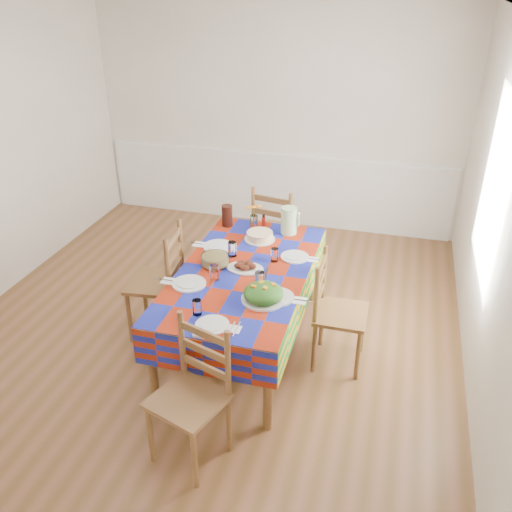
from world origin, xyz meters
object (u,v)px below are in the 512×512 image
Objects in this scene: meat_platter at (245,267)px; chair_right at (336,313)px; chair_left at (160,282)px; chair_near at (192,396)px; chair_far at (277,234)px; tea_pitcher at (227,216)px; dining_table at (244,279)px; green_pitcher at (289,221)px.

chair_right is (0.77, -0.02, -0.30)m from meat_platter.
chair_left reaches higher than meat_platter.
chair_near is at bearing 25.54° from chair_left.
meat_platter is 1.23m from chair_far.
meat_platter is 0.29× the size of chair_left.
tea_pitcher reaches higher than meat_platter.
tea_pitcher is 0.20× the size of chair_left.
dining_table is 0.11m from meat_platter.
meat_platter is 0.29× the size of chair_far.
chair_far is (-0.02, 2.46, 0.03)m from chair_near.
green_pitcher is 0.61m from chair_far.
dining_table is 6.36× the size of meat_platter.
dining_table is at bearing 82.54° from chair_left.
chair_far reaches higher than green_pitcher.
meat_platter is 0.82m from chair_left.
chair_right reaches higher than tea_pitcher.
tea_pitcher is at bearing 147.94° from chair_left.
chair_far is 1.46m from chair_right.
meat_platter is 0.88m from tea_pitcher.
green_pitcher is 1.31m from chair_left.
chair_left reaches higher than chair_right.
green_pitcher is 0.61m from tea_pitcher.
chair_left reaches higher than dining_table.
chair_far is at bearing 32.65° from chair_right.
tea_pitcher is (-0.41, 0.80, 0.19)m from dining_table.
chair_right is at bearing -1.65° from meat_platter.
chair_far reaches higher than dining_table.
chair_right is at bearing 76.80° from chair_near.
chair_far is at bearing 115.81° from green_pitcher.
tea_pitcher is 1.48m from chair_right.
green_pitcher is (0.20, 0.77, 0.10)m from meat_platter.
green_pitcher is at bearing 75.77° from dining_table.
chair_right reaches higher than meat_platter.
tea_pitcher is at bearing 120.27° from chair_near.
chair_far is 1.00× the size of chair_left.
meat_platter is 0.31× the size of chair_near.
dining_table is at bearing -104.23° from green_pitcher.
chair_near is at bearing 148.20° from chair_right.
chair_far is (0.40, 0.43, -0.34)m from tea_pitcher.
chair_near is 1.02× the size of chair_right.
chair_near is 0.96× the size of chair_left.
chair_right is (1.18, -0.80, -0.38)m from tea_pitcher.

